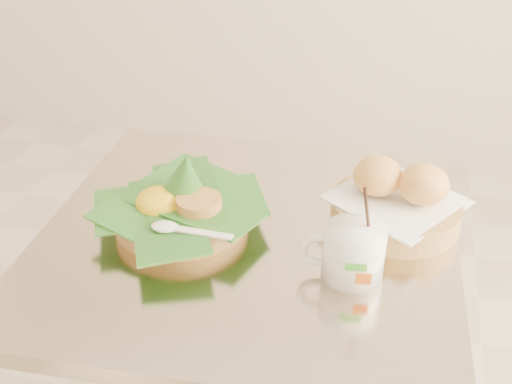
% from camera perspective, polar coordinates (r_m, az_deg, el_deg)
% --- Properties ---
extents(cafe_table, '(0.73, 0.73, 0.75)m').
position_cam_1_polar(cafe_table, '(1.24, -0.59, -11.86)').
color(cafe_table, gray).
rests_on(cafe_table, floor).
extents(rice_basket, '(0.29, 0.29, 0.15)m').
position_cam_1_polar(rice_basket, '(1.11, -6.75, -1.05)').
color(rice_basket, tan).
rests_on(rice_basket, cafe_table).
extents(bread_basket, '(0.26, 0.26, 0.12)m').
position_cam_1_polar(bread_basket, '(1.13, 12.40, -0.86)').
color(bread_basket, tan).
rests_on(bread_basket, cafe_table).
extents(coffee_mug, '(0.13, 0.10, 0.16)m').
position_cam_1_polar(coffee_mug, '(0.99, 8.52, -5.21)').
color(coffee_mug, white).
rests_on(coffee_mug, cafe_table).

